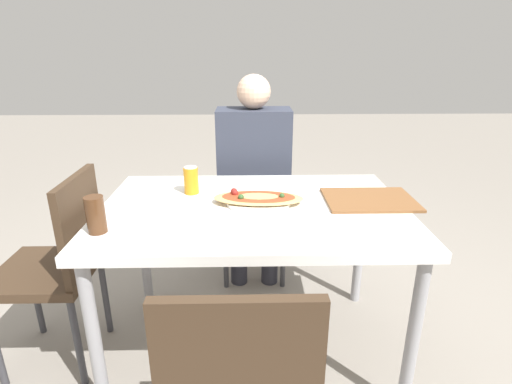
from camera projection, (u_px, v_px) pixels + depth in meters
ground_plane at (254, 346)px, 1.94m from camera, size 14.00×14.00×0.00m
dining_table at (253, 221)px, 1.71m from camera, size 1.29×0.85×0.74m
chair_far_seated at (254, 194)px, 2.47m from camera, size 0.40×0.40×0.88m
chair_side_left at (59, 261)px, 1.71m from camera, size 0.40×0.40×0.88m
person_seated at (254, 166)px, 2.30m from camera, size 0.42×0.25×1.23m
pizza_main at (258, 199)px, 1.71m from camera, size 0.40×0.28×0.05m
soda_can at (191, 180)px, 1.82m from camera, size 0.07×0.07×0.12m
drink_glass at (96, 215)px, 1.43m from camera, size 0.07×0.07×0.14m
serving_tray at (369, 200)px, 1.74m from camera, size 0.38×0.28×0.01m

